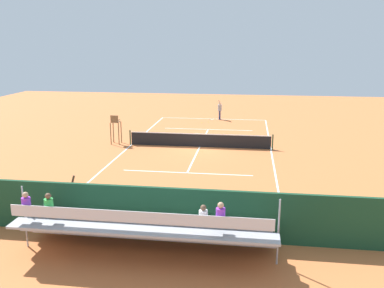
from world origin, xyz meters
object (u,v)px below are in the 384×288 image
tennis_net (200,140)px  equipment_bag (186,226)px  courtside_bench (232,219)px  tennis_ball_near (208,122)px  tennis_player (220,109)px  tennis_racket (211,120)px  tennis_ball_far (202,123)px  bleacher_stand (144,229)px  line_judge (72,198)px  umpire_chair (115,126)px

tennis_net → equipment_bag: bearing=94.5°
courtside_bench → tennis_ball_near: courtside_bench is taller
tennis_player → tennis_ball_near: (0.93, 1.71, -0.98)m
tennis_racket → equipment_bag: bearing=92.8°
equipment_bag → tennis_net: bearing=-85.5°
courtside_bench → tennis_ball_far: 22.41m
tennis_racket → tennis_ball_near: (0.17, 1.40, 0.02)m
tennis_net → tennis_ball_far: bearing=-84.3°
tennis_net → tennis_ball_far: 8.87m
tennis_net → courtside_bench: bearing=102.3°
tennis_ball_near → tennis_player: bearing=-118.6°
tennis_ball_far → tennis_net: bearing=95.7°
bleacher_stand → tennis_ball_far: bleacher_stand is taller
tennis_ball_near → line_judge: size_ratio=0.03×
tennis_ball_near → umpire_chair: bearing=56.7°
tennis_net → tennis_ball_far: (0.88, -8.82, -0.47)m
courtside_bench → tennis_ball_near: 22.55m
bleacher_stand → courtside_bench: size_ratio=5.03×
tennis_net → line_judge: 13.64m
umpire_chair → tennis_racket: 12.08m
tennis_ball_far → line_judge: bearing=82.4°
bleacher_stand → tennis_player: bearing=-91.6°
tennis_racket → tennis_ball_near: bearing=83.0°
tennis_player → line_judge: size_ratio=1.00×
tennis_net → equipment_bag: tennis_net is taller
tennis_racket → tennis_ball_far: tennis_ball_far is taller
bleacher_stand → umpire_chair: (6.09, -15.46, 0.38)m
equipment_bag → tennis_racket: bearing=-87.2°
tennis_ball_near → tennis_racket: bearing=-97.0°
courtside_bench → tennis_player: tennis_player is taller
tennis_net → equipment_bag: 13.45m
tennis_player → umpire_chair: bearing=57.4°
tennis_player → tennis_racket: size_ratio=3.41×
tennis_racket → tennis_ball_near: tennis_ball_near is taller
courtside_bench → equipment_bag: bearing=4.0°
bleacher_stand → tennis_ball_near: bearing=-89.5°
tennis_player → tennis_ball_far: tennis_player is taller
tennis_net → tennis_player: tennis_player is taller
bleacher_stand → equipment_bag: (-1.17, -1.98, -0.76)m
tennis_net → line_judge: bearing=73.8°
tennis_racket → tennis_ball_far: (0.74, 1.62, 0.02)m
line_judge → bleacher_stand: bearing=148.2°
tennis_ball_far → umpire_chair: bearing=58.6°
tennis_ball_near → tennis_ball_far: 0.61m
tennis_player → tennis_ball_far: bearing=52.2°
tennis_net → courtside_bench: tennis_net is taller
tennis_player → line_judge: bearing=79.5°
umpire_chair → tennis_ball_near: umpire_chair is taller
tennis_ball_near → tennis_ball_far: bearing=21.6°
equipment_bag → tennis_player: bearing=-89.0°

